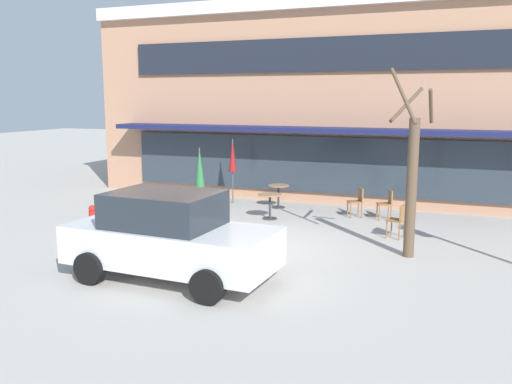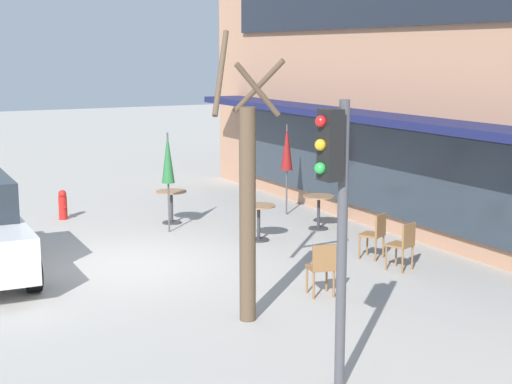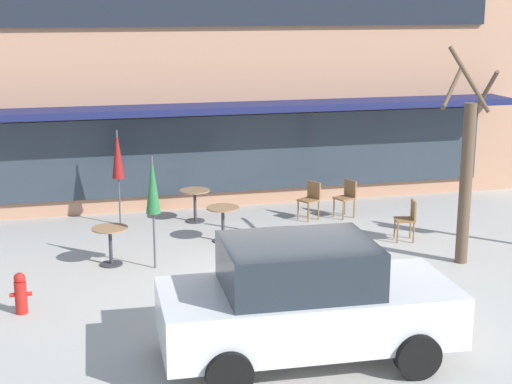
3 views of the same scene
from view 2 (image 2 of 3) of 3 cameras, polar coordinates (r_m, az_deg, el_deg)
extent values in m
plane|color=#ADA8A0|center=(14.80, -9.44, -5.32)|extent=(80.00, 80.00, 0.00)
cube|color=#191E4C|center=(16.84, 8.23, 5.42)|extent=(14.58, 1.10, 0.16)
cube|color=#1E232D|center=(17.11, 9.80, 13.61)|extent=(13.72, 0.10, 1.10)
cube|color=#2D3842|center=(17.27, 9.44, 1.49)|extent=(13.72, 0.10, 1.90)
cylinder|color=#333338|center=(18.26, -6.14, -2.22)|extent=(0.44, 0.44, 0.03)
cylinder|color=#333338|center=(18.19, -6.16, -1.09)|extent=(0.07, 0.07, 0.70)
cylinder|color=#99704C|center=(18.12, -6.18, 0.04)|extent=(0.70, 0.70, 0.03)
cylinder|color=#333338|center=(16.51, 0.19, -3.49)|extent=(0.44, 0.44, 0.03)
cylinder|color=#333338|center=(16.43, 0.19, -2.26)|extent=(0.07, 0.07, 0.70)
cylinder|color=#99704C|center=(16.36, 0.20, -1.01)|extent=(0.70, 0.70, 0.03)
cylinder|color=#333338|center=(17.61, 4.55, -2.65)|extent=(0.44, 0.44, 0.03)
cylinder|color=#333338|center=(17.53, 4.57, -1.49)|extent=(0.07, 0.07, 0.70)
cylinder|color=#99704C|center=(17.46, 4.59, -0.32)|extent=(0.70, 0.70, 0.03)
cylinder|color=#4C4C51|center=(18.94, 2.25, 1.62)|extent=(0.04, 0.04, 2.20)
cone|color=maroon|center=(18.87, 2.26, 3.27)|extent=(0.28, 0.28, 1.10)
cylinder|color=#4C4C51|center=(17.18, -6.39, 0.67)|extent=(0.04, 0.04, 2.20)
cone|color=#286B38|center=(17.09, -6.43, 2.49)|extent=(0.28, 0.28, 1.10)
cylinder|color=olive|center=(12.97, 3.73, -6.39)|extent=(0.04, 0.04, 0.45)
cylinder|color=olive|center=(13.08, 5.15, -6.27)|extent=(0.04, 0.04, 0.45)
cylinder|color=olive|center=(12.67, 4.22, -6.81)|extent=(0.04, 0.04, 0.45)
cylinder|color=olive|center=(12.78, 5.67, -6.69)|extent=(0.04, 0.04, 0.45)
cube|color=olive|center=(12.81, 4.71, -5.49)|extent=(0.48, 0.48, 0.04)
cube|color=olive|center=(12.58, 5.00, -4.74)|extent=(0.13, 0.40, 0.40)
cylinder|color=olive|center=(14.46, 9.44, -4.77)|extent=(0.04, 0.04, 0.45)
cylinder|color=olive|center=(14.74, 10.15, -4.50)|extent=(0.04, 0.04, 0.45)
cylinder|color=olive|center=(14.29, 10.60, -4.98)|extent=(0.04, 0.04, 0.45)
cylinder|color=olive|center=(14.57, 11.29, -4.71)|extent=(0.04, 0.04, 0.45)
cube|color=olive|center=(14.45, 10.40, -3.80)|extent=(0.52, 0.52, 0.04)
cube|color=olive|center=(14.31, 11.05, -3.05)|extent=(0.18, 0.39, 0.40)
cylinder|color=olive|center=(15.13, 7.53, -4.04)|extent=(0.04, 0.04, 0.45)
cylinder|color=olive|center=(15.43, 8.09, -3.78)|extent=(0.04, 0.04, 0.45)
cylinder|color=olive|center=(14.99, 8.69, -4.21)|extent=(0.04, 0.04, 0.45)
cylinder|color=olive|center=(15.29, 9.24, -3.94)|extent=(0.04, 0.04, 0.45)
cube|color=olive|center=(15.15, 8.41, -3.09)|extent=(0.54, 0.54, 0.04)
cube|color=olive|center=(15.03, 9.05, -2.36)|extent=(0.22, 0.37, 0.40)
cylinder|color=black|center=(13.52, -15.91, -5.67)|extent=(0.65, 0.24, 0.64)
cylinder|color=black|center=(16.02, -17.56, -3.29)|extent=(0.65, 0.24, 0.64)
cylinder|color=brown|center=(11.35, -0.62, -1.76)|extent=(0.24, 0.24, 3.15)
cylinder|color=brown|center=(10.83, 0.12, 7.44)|extent=(0.09, 0.70, 0.76)
cylinder|color=brown|center=(11.46, 0.19, 7.70)|extent=(0.71, 0.57, 0.81)
cylinder|color=brown|center=(11.18, -2.59, 8.67)|extent=(0.70, 0.57, 1.20)
cylinder|color=#47474C|center=(9.06, 6.26, -4.08)|extent=(0.12, 0.12, 3.40)
cube|color=black|center=(8.75, 5.43, 3.42)|extent=(0.26, 0.20, 0.80)
sphere|color=red|center=(8.65, 4.74, 5.15)|extent=(0.13, 0.13, 0.13)
sphere|color=gold|center=(8.67, 4.72, 3.44)|extent=(0.13, 0.13, 0.13)
sphere|color=green|center=(8.71, 4.69, 1.74)|extent=(0.13, 0.13, 0.13)
cylinder|color=red|center=(19.07, -13.86, -1.13)|extent=(0.20, 0.20, 0.55)
sphere|color=red|center=(19.01, -13.91, -0.14)|extent=(0.19, 0.19, 0.19)
cylinder|color=red|center=(19.18, -13.97, -0.90)|extent=(0.10, 0.07, 0.07)
cylinder|color=red|center=(18.93, -13.77, -1.04)|extent=(0.10, 0.07, 0.07)
camera|label=1|loc=(11.39, -68.02, 2.13)|focal=38.00mm
camera|label=3|loc=(19.21, -54.18, 9.30)|focal=55.00mm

